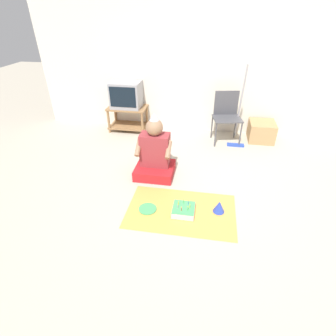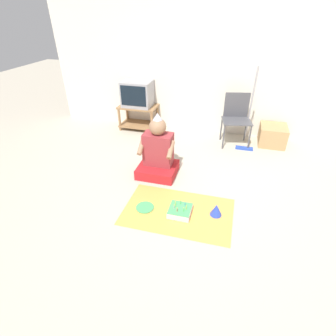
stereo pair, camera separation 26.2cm
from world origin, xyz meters
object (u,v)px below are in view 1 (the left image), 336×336
(birthday_cake, at_px, (184,210))
(party_hat_blue, at_px, (219,206))
(dust_mop, at_px, (238,122))
(folding_chair, at_px, (227,113))
(person_seated, at_px, (155,155))
(cardboard_box_stack, at_px, (261,131))
(paper_plate, at_px, (148,209))
(tv, at_px, (126,95))

(birthday_cake, height_order, party_hat_blue, same)
(dust_mop, distance_m, birthday_cake, 2.07)
(folding_chair, height_order, person_seated, person_seated)
(cardboard_box_stack, bearing_deg, birthday_cake, -117.50)
(cardboard_box_stack, xyz_separation_m, party_hat_blue, (-0.71, -2.04, -0.09))
(person_seated, bearing_deg, birthday_cake, -57.25)
(cardboard_box_stack, height_order, dust_mop, dust_mop)
(dust_mop, relative_size, person_seated, 1.49)
(party_hat_blue, bearing_deg, paper_plate, -173.13)
(dust_mop, bearing_deg, folding_chair, 152.32)
(person_seated, xyz_separation_m, party_hat_blue, (0.89, -0.67, -0.23))
(folding_chair, distance_m, birthday_cake, 2.13)
(folding_chair, bearing_deg, party_hat_blue, -92.33)
(birthday_cake, height_order, paper_plate, birthday_cake)
(folding_chair, bearing_deg, tv, 175.18)
(tv, height_order, party_hat_blue, tv)
(person_seated, bearing_deg, tv, 119.72)
(birthday_cake, xyz_separation_m, party_hat_blue, (0.40, 0.09, 0.03))
(folding_chair, distance_m, party_hat_blue, 1.98)
(folding_chair, xyz_separation_m, person_seated, (-0.96, -1.27, -0.19))
(birthday_cake, bearing_deg, tv, 120.80)
(tv, distance_m, party_hat_blue, 2.75)
(cardboard_box_stack, xyz_separation_m, dust_mop, (-0.43, -0.21, 0.23))
(folding_chair, height_order, cardboard_box_stack, folding_chair)
(person_seated, height_order, paper_plate, person_seated)
(folding_chair, bearing_deg, birthday_cake, -103.23)
(tv, bearing_deg, folding_chair, -4.82)
(birthday_cake, distance_m, party_hat_blue, 0.41)
(tv, distance_m, person_seated, 1.67)
(tv, distance_m, paper_plate, 2.44)
(folding_chair, relative_size, party_hat_blue, 5.84)
(cardboard_box_stack, bearing_deg, paper_plate, -125.55)
(paper_plate, bearing_deg, folding_chair, 66.23)
(person_seated, xyz_separation_m, birthday_cake, (0.49, -0.76, -0.26))
(cardboard_box_stack, bearing_deg, party_hat_blue, -109.23)
(party_hat_blue, bearing_deg, person_seated, 142.93)
(party_hat_blue, bearing_deg, folding_chair, 87.67)
(tv, bearing_deg, dust_mop, -7.34)
(person_seated, relative_size, paper_plate, 4.19)
(folding_chair, height_order, party_hat_blue, folding_chair)
(tv, distance_m, folding_chair, 1.79)
(tv, height_order, person_seated, tv)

